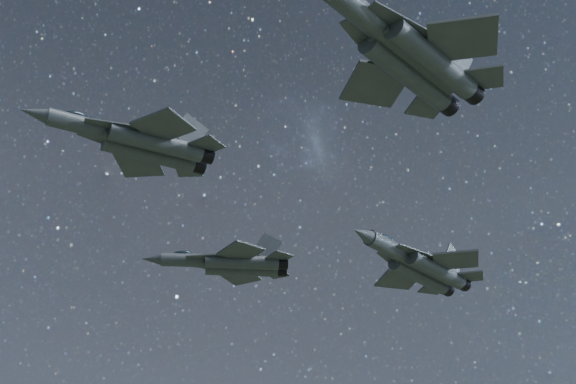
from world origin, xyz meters
name	(u,v)px	position (x,y,z in m)	size (l,w,h in m)	color
jet_lead	(138,142)	(-12.34, 2.80, 157.80)	(17.62, 12.55, 4.49)	#31383D
jet_left	(230,263)	(2.08, 14.67, 153.88)	(15.74, 10.34, 4.04)	#31383D
jet_right	(407,53)	(0.80, -19.44, 156.65)	(20.09, 13.43, 5.09)	#31383D
jet_slot	(420,266)	(20.73, 6.79, 154.38)	(19.13, 12.80, 4.84)	#31383D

